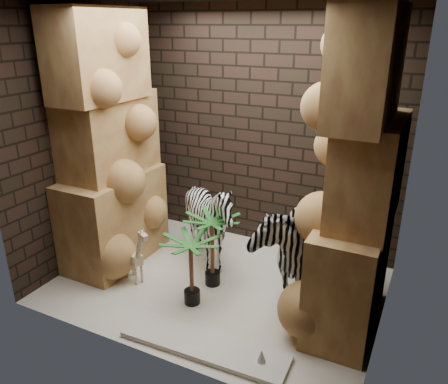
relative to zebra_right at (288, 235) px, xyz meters
The scene contains 13 objects.
floor 1.04m from the zebra_right, 164.78° to the right, with size 3.50×3.50×0.00m, color beige.
wall_back 1.51m from the zebra_right, 124.89° to the left, with size 3.50×3.50×0.00m, color black.
wall_front 1.81m from the zebra_right, 116.82° to the right, with size 3.50×3.50×0.00m, color black.
wall_left 2.61m from the zebra_right, behind, with size 3.00×3.00×0.00m, color black.
wall_right 1.30m from the zebra_right, 11.08° to the right, with size 3.00×3.00×0.00m, color black.
rock_pillar_left 2.28m from the zebra_right, behind, with size 0.68×1.30×3.00m, color tan, non-canonical shape.
rock_pillar_right 1.07m from the zebra_right, 16.17° to the right, with size 0.58×1.25×3.00m, color tan, non-canonical shape.
zebra_right is the anchor object (origin of this frame).
zebra_left 1.04m from the zebra_right, behind, with size 0.93×1.15×1.04m, color white.
giraffe_toy 1.73m from the zebra_right, 162.07° to the right, with size 0.39×0.13×0.76m, color beige, non-canonical shape.
palm_front 0.86m from the zebra_right, 165.95° to the right, with size 0.36×0.36×0.85m, color #0F4B11, non-canonical shape.
palm_back 1.06m from the zebra_right, 143.08° to the right, with size 0.36×0.36×0.77m, color #0F4B11, non-canonical shape.
surfboard 1.40m from the zebra_right, 107.40° to the right, with size 1.58×0.39×0.05m, color beige.
Camera 1 is at (1.97, -3.78, 2.78)m, focal length 35.35 mm.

